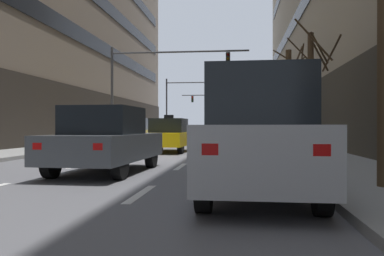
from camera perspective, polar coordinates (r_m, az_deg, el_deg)
name	(u,v)px	position (r m, az deg, el deg)	size (l,w,h in m)	color
ground_plane	(151,159)	(15.59, -5.78, -4.27)	(120.00, 120.00, 0.00)	slate
sidewalk_right	(320,158)	(15.50, 17.45, -4.04)	(3.05, 80.00, 0.14)	gray
lane_stripe_l1_s3	(81,165)	(13.19, -15.33, -5.07)	(0.16, 2.00, 0.01)	silver
lane_stripe_l1_s4	(125,154)	(17.91, -9.33, -3.68)	(0.16, 2.00, 0.01)	silver
lane_stripe_l1_s5	(150,148)	(22.75, -5.86, -2.85)	(0.16, 2.00, 0.01)	silver
lane_stripe_l1_s6	(166,144)	(27.65, -3.62, -2.31)	(0.16, 2.00, 0.01)	silver
lane_stripe_l1_s7	(177,142)	(32.58, -2.05, -1.93)	(0.16, 2.00, 0.01)	silver
lane_stripe_l1_s8	(186,140)	(37.52, -0.90, -1.65)	(0.16, 2.00, 0.01)	silver
lane_stripe_l1_s9	(192,138)	(42.48, -0.02, -1.43)	(0.16, 2.00, 0.01)	silver
lane_stripe_l1_s10	(197,137)	(47.45, 0.68, -1.26)	(0.16, 2.00, 0.01)	silver
lane_stripe_l2_s2	(141,194)	(7.49, -7.19, -9.09)	(0.16, 2.00, 0.01)	silver
lane_stripe_l2_s3	(180,167)	(12.37, -1.63, -5.42)	(0.16, 2.00, 0.01)	silver
lane_stripe_l2_s4	(197,155)	(17.31, 0.75, -3.81)	(0.16, 2.00, 0.01)	silver
lane_stripe_l2_s5	(207,149)	(22.29, 2.07, -2.91)	(0.16, 2.00, 0.01)	silver
lane_stripe_l2_s6	(213,145)	(27.27, 2.90, -2.35)	(0.16, 2.00, 0.01)	silver
lane_stripe_l2_s7	(217,142)	(32.25, 3.48, -1.95)	(0.16, 2.00, 0.01)	silver
lane_stripe_l2_s8	(220,140)	(37.24, 3.90, -1.66)	(0.16, 2.00, 0.01)	silver
lane_stripe_l2_s9	(222,138)	(42.24, 4.23, -1.44)	(0.16, 2.00, 0.01)	silver
lane_stripe_l2_s10	(224,137)	(47.23, 4.48, -1.27)	(0.16, 2.00, 0.01)	silver
car_driving_0	(106,140)	(10.96, -11.91, -1.70)	(2.11, 4.68, 1.73)	black
taxi_driving_1	(132,133)	(24.69, -8.38, -0.64)	(2.08, 4.67, 1.91)	black
taxi_driving_2	(158,132)	(32.94, -4.78, -0.57)	(1.92, 4.24, 1.73)	black
taxi_driving_3	(169,136)	(19.47, -3.17, -1.06)	(1.94, 4.32, 1.77)	black
car_parked_0	(259,135)	(7.05, 9.29, -1.01)	(1.90, 4.44, 2.14)	black
car_parked_1	(249,130)	(13.35, 8.03, -0.33)	(1.93, 4.55, 2.19)	black
traffic_signal_0	(153,75)	(27.24, -5.45, 7.37)	(9.19, 0.35, 6.37)	#4C4C51
traffic_signal_1	(188,96)	(47.52, -0.60, 4.45)	(8.52, 0.35, 6.67)	#4C4C51
traffic_signal_2	(230,104)	(54.60, 5.28, 3.35)	(9.56, 0.34, 5.88)	#4C4C51
street_tree_0	(289,95)	(22.25, 13.43, 4.45)	(2.19, 2.23, 5.54)	#4C3823
street_tree_1	(312,88)	(15.58, 16.38, 5.40)	(1.68, 1.63, 4.89)	#4C3823
street_tree_3	(384,34)	(8.27, 25.27, 11.80)	(2.36, 1.99, 5.32)	#4C3823
pedestrian_0	(266,127)	(33.08, 10.29, 0.10)	(0.53, 0.23, 1.74)	brown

